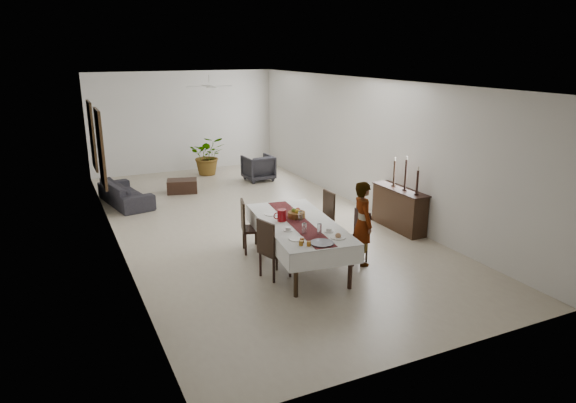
{
  "coord_description": "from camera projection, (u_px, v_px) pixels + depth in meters",
  "views": [
    {
      "loc": [
        -4.06,
        -10.48,
        3.84
      ],
      "look_at": [
        -0.05,
        -1.99,
        1.05
      ],
      "focal_mm": 32.0,
      "sensor_mm": 36.0,
      "label": 1
    }
  ],
  "objects": [
    {
      "name": "floor",
      "position": [
        253.0,
        223.0,
        11.84
      ],
      "size": [
        6.0,
        12.0,
        0.0
      ],
      "primitive_type": "cube",
      "color": "#BBAF94",
      "rests_on": "ground"
    },
    {
      "name": "ceiling",
      "position": [
        250.0,
        81.0,
        10.93
      ],
      "size": [
        6.0,
        12.0,
        0.02
      ],
      "primitive_type": "cube",
      "color": "white",
      "rests_on": "wall_back"
    },
    {
      "name": "wall_back",
      "position": [
        184.0,
        122.0,
        16.59
      ],
      "size": [
        6.0,
        0.02,
        3.2
      ],
      "primitive_type": "cube",
      "color": "silver",
      "rests_on": "floor"
    },
    {
      "name": "wall_front",
      "position": [
        433.0,
        243.0,
        6.18
      ],
      "size": [
        6.0,
        0.02,
        3.2
      ],
      "primitive_type": "cube",
      "color": "silver",
      "rests_on": "floor"
    },
    {
      "name": "wall_left",
      "position": [
        111.0,
        167.0,
        10.16
      ],
      "size": [
        0.02,
        12.0,
        3.2
      ],
      "primitive_type": "cube",
      "color": "silver",
      "rests_on": "floor"
    },
    {
      "name": "wall_right",
      "position": [
        365.0,
        144.0,
        12.61
      ],
      "size": [
        0.02,
        12.0,
        3.2
      ],
      "primitive_type": "cube",
      "color": "silver",
      "rests_on": "floor"
    },
    {
      "name": "dining_table_top",
      "position": [
        299.0,
        224.0,
        9.34
      ],
      "size": [
        1.39,
        2.71,
        0.05
      ],
      "primitive_type": "cube",
      "rotation": [
        0.0,
        0.0,
        -0.12
      ],
      "color": "black",
      "rests_on": "table_leg_fl"
    },
    {
      "name": "table_leg_fl",
      "position": [
        296.0,
        275.0,
        8.19
      ],
      "size": [
        0.08,
        0.08,
        0.76
      ],
      "primitive_type": "cylinder",
      "rotation": [
        0.0,
        0.0,
        -0.12
      ],
      "color": "black",
      "rests_on": "floor"
    },
    {
      "name": "table_leg_fr",
      "position": [
        350.0,
        268.0,
        8.48
      ],
      "size": [
        0.08,
        0.08,
        0.76
      ],
      "primitive_type": "cylinder",
      "rotation": [
        0.0,
        0.0,
        -0.12
      ],
      "color": "black",
      "rests_on": "floor"
    },
    {
      "name": "table_leg_bl",
      "position": [
        256.0,
        227.0,
        10.43
      ],
      "size": [
        0.08,
        0.08,
        0.76
      ],
      "primitive_type": "cylinder",
      "rotation": [
        0.0,
        0.0,
        -0.12
      ],
      "color": "black",
      "rests_on": "floor"
    },
    {
      "name": "table_leg_br",
      "position": [
        300.0,
        222.0,
        10.72
      ],
      "size": [
        0.08,
        0.08,
        0.76
      ],
      "primitive_type": "cylinder",
      "rotation": [
        0.0,
        0.0,
        -0.12
      ],
      "color": "black",
      "rests_on": "floor"
    },
    {
      "name": "tablecloth_top",
      "position": [
        299.0,
        223.0,
        9.33
      ],
      "size": [
        1.61,
        2.92,
        0.01
      ],
      "primitive_type": "cube",
      "rotation": [
        0.0,
        0.0,
        -0.12
      ],
      "color": "silver",
      "rests_on": "dining_table_top"
    },
    {
      "name": "tablecloth_drape_left",
      "position": [
        265.0,
        234.0,
        9.18
      ],
      "size": [
        0.35,
        2.77,
        0.32
      ],
      "primitive_type": "cube",
      "rotation": [
        0.0,
        0.0,
        -0.12
      ],
      "color": "white",
      "rests_on": "dining_table_top"
    },
    {
      "name": "tablecloth_drape_right",
      "position": [
        330.0,
        227.0,
        9.57
      ],
      "size": [
        0.35,
        2.77,
        0.32
      ],
      "primitive_type": "cube",
      "rotation": [
        0.0,
        0.0,
        -0.12
      ],
      "color": "white",
      "rests_on": "dining_table_top"
    },
    {
      "name": "tablecloth_drape_near",
      "position": [
        328.0,
        259.0,
        8.11
      ],
      "size": [
        1.27,
        0.17,
        0.32
      ],
      "primitive_type": "cube",
      "rotation": [
        0.0,
        0.0,
        -0.12
      ],
      "color": "white",
      "rests_on": "dining_table_top"
    },
    {
      "name": "tablecloth_drape_far",
      "position": [
        276.0,
        209.0,
        10.64
      ],
      "size": [
        1.27,
        0.17,
        0.32
      ],
      "primitive_type": "cube",
      "rotation": [
        0.0,
        0.0,
        -0.12
      ],
      "color": "white",
      "rests_on": "dining_table_top"
    },
    {
      "name": "table_runner",
      "position": [
        299.0,
        222.0,
        9.33
      ],
      "size": [
        0.71,
        2.73,
        0.0
      ],
      "primitive_type": "cube",
      "rotation": [
        0.0,
        0.0,
        -0.12
      ],
      "color": "maroon",
      "rests_on": "tablecloth_top"
    },
    {
      "name": "red_pitcher",
      "position": [
        282.0,
        215.0,
        9.36
      ],
      "size": [
        0.18,
        0.18,
        0.22
      ],
      "primitive_type": "cylinder",
      "rotation": [
        0.0,
        0.0,
        -0.12
      ],
      "color": "maroon",
      "rests_on": "tablecloth_top"
    },
    {
      "name": "pitcher_handle",
      "position": [
        277.0,
        216.0,
        9.34
      ],
      "size": [
        0.13,
        0.04,
        0.13
      ],
      "primitive_type": "torus",
      "rotation": [
        1.57,
        0.0,
        -0.12
      ],
      "color": "#99120B",
      "rests_on": "red_pitcher"
    },
    {
      "name": "wine_glass_near",
      "position": [
        319.0,
        229.0,
        8.7
      ],
      "size": [
        0.08,
        0.08,
        0.18
      ],
      "primitive_type": "cylinder",
      "color": "silver",
      "rests_on": "tablecloth_top"
    },
    {
      "name": "wine_glass_mid",
      "position": [
        304.0,
        228.0,
        8.73
      ],
      "size": [
        0.08,
        0.08,
        0.18
      ],
      "primitive_type": "cylinder",
      "color": "silver",
      "rests_on": "tablecloth_top"
    },
    {
      "name": "wine_glass_far",
      "position": [
        300.0,
        216.0,
        9.37
      ],
      "size": [
        0.08,
        0.08,
        0.18
      ],
      "primitive_type": "cylinder",
      "color": "white",
      "rests_on": "tablecloth_top"
    },
    {
      "name": "teacup_right",
      "position": [
        329.0,
        230.0,
        8.83
      ],
      "size": [
        0.1,
        0.1,
        0.06
      ],
      "primitive_type": "cylinder",
      "color": "white",
      "rests_on": "saucer_right"
    },
    {
      "name": "saucer_right",
      "position": [
        329.0,
        231.0,
        8.83
      ],
      "size": [
        0.16,
        0.16,
        0.01
      ],
      "primitive_type": "cylinder",
      "color": "silver",
      "rests_on": "tablecloth_top"
    },
    {
      "name": "teacup_left",
      "position": [
        288.0,
        229.0,
        8.88
      ],
      "size": [
        0.1,
        0.1,
        0.06
      ],
      "primitive_type": "cylinder",
      "color": "silver",
      "rests_on": "saucer_left"
    },
    {
      "name": "saucer_left",
      "position": [
        288.0,
        230.0,
        8.88
      ],
      "size": [
        0.16,
        0.16,
        0.01
      ],
      "primitive_type": "cylinder",
      "color": "white",
      "rests_on": "tablecloth_top"
    },
    {
      "name": "plate_near_right",
      "position": [
        338.0,
        237.0,
        8.55
      ],
      "size": [
        0.26,
        0.26,
        0.02
      ],
      "primitive_type": "cylinder",
      "color": "white",
      "rests_on": "tablecloth_top"
    },
    {
      "name": "bread_near_right",
      "position": [
        338.0,
        236.0,
        8.54
      ],
      "size": [
        0.1,
        0.1,
        0.1
      ],
      "primitive_type": "sphere",
      "color": "tan",
      "rests_on": "plate_near_right"
    },
    {
      "name": "plate_near_left",
      "position": [
        296.0,
        239.0,
        8.49
      ],
      "size": [
        0.26,
        0.26,
        0.02
      ],
      "primitive_type": "cylinder",
      "color": "white",
      "rests_on": "tablecloth_top"
    },
    {
      "name": "plate_far_left",
      "position": [
        271.0,
        214.0,
        9.76
      ],
      "size": [
        0.26,
        0.26,
        0.02
      ],
      "primitive_type": "cylinder",
      "color": "white",
      "rests_on": "tablecloth_top"
    },
    {
      "name": "serving_tray",
      "position": [
        322.0,
        243.0,
        8.29
      ],
      "size": [
        0.39,
        0.39,
        0.02
      ],
      "primitive_type": "cylinder",
      "color": "#39393D",
      "rests_on": "tablecloth_top"
    },
    {
      "name": "jam_jar_a",
      "position": [
        309.0,
        244.0,
        8.18
      ],
      "size": [
        0.07,
        0.07,
        0.08
      ],
      "primitive_type": "cylinder",
      "color": "#985B16",
      "rests_on": "tablecloth_top"
    },
    {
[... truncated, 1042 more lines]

